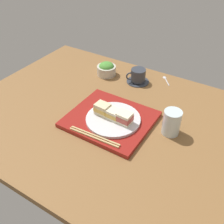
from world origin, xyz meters
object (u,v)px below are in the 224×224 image
salad_bowl (106,69)px  sandwich_middle (113,114)px  coffee_cup (138,76)px  sandwich_near (102,109)px  sandwich_plate (113,119)px  chopsticks_pair (94,137)px  teaspoon (165,78)px  sandwich_far (124,118)px  drinking_glass (172,122)px

salad_bowl → sandwich_middle: bearing=-53.4°
sandwich_middle → coffee_cup: bearing=100.9°
sandwich_near → salad_bowl: 40.14cm
sandwich_plate → sandwich_middle: (0.00, 0.00, 2.85)cm
chopsticks_pair → teaspoon: 61.49cm
sandwich_far → chopsticks_pair: 15.01cm
sandwich_near → sandwich_far: 11.16cm
teaspoon → sandwich_middle: bearing=-95.5°
salad_bowl → drinking_glass: size_ratio=0.96×
drinking_glass → teaspoon: bearing=115.2°
sandwich_middle → drinking_glass: 24.76cm
salad_bowl → sandwich_far: bearing=-48.0°
chopsticks_pair → sandwich_middle: bearing=86.4°
sandwich_near → drinking_glass: size_ratio=0.59×
teaspoon → sandwich_near: bearing=-102.1°
sandwich_middle → chopsticks_pair: sandwich_middle is taller
sandwich_middle → drinking_glass: size_ratio=0.58×
sandwich_middle → sandwich_far: (5.58, -0.12, 0.30)cm
sandwich_far → teaspoon: bearing=91.1°
sandwich_middle → drinking_glass: (23.46, 7.90, 0.08)cm
sandwich_plate → coffee_cup: size_ratio=1.96×
sandwich_plate → coffee_cup: 37.72cm
sandwich_near → teaspoon: size_ratio=0.76×
sandwich_plate → teaspoon: sandwich_plate is taller
sandwich_middle → sandwich_far: 5.59cm
sandwich_far → drinking_glass: drinking_glass is taller
chopsticks_pair → sandwich_far: bearing=64.0°
sandwich_far → drinking_glass: size_ratio=0.59×
salad_bowl → teaspoon: size_ratio=1.23×
sandwich_plate → sandwich_near: (-5.58, 0.12, 3.22)cm
teaspoon → sandwich_plate: bearing=-95.5°
sandwich_plate → sandwich_near: bearing=178.7°
salad_bowl → coffee_cup: 18.83cm
sandwich_middle → chopsticks_pair: size_ratio=0.28×
salad_bowl → sandwich_plate: bearing=-53.4°
sandwich_near → drinking_glass: (29.04, 7.77, -0.29)cm
sandwich_plate → coffee_cup: (-7.11, 37.03, 0.92)cm
salad_bowl → chopsticks_pair: 54.10cm
sandwich_middle → coffee_cup: (-7.11, 37.03, -1.93)cm
sandwich_far → teaspoon: sandwich_far is taller
sandwich_middle → chopsticks_pair: bearing=-93.6°
sandwich_plate → sandwich_middle: size_ratio=3.71×
sandwich_plate → coffee_cup: bearing=100.9°
coffee_cup → teaspoon: size_ratio=1.42×
sandwich_plate → salad_bowl: size_ratio=2.25×
salad_bowl → teaspoon: (30.45, 13.22, -3.24)cm
sandwich_near → coffee_cup: size_ratio=0.53×
salad_bowl → chopsticks_pair: salad_bowl is taller
sandwich_far → chopsticks_pair: size_ratio=0.29×
sandwich_far → salad_bowl: sandwich_far is taller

